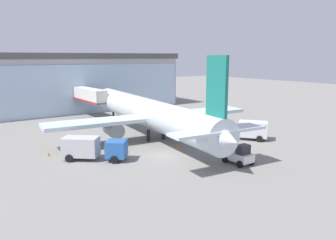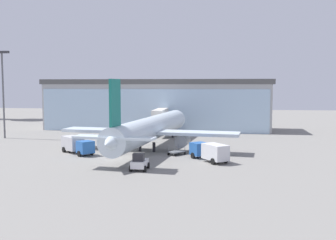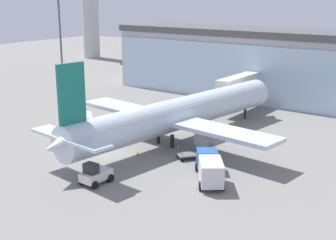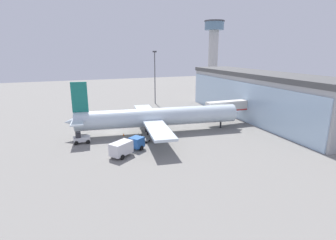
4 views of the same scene
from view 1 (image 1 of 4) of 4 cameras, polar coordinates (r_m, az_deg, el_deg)
name	(u,v)px [view 1 (image 1 of 4)]	position (r m, az deg, el deg)	size (l,w,h in m)	color
ground	(166,155)	(39.97, -0.33, -6.12)	(240.00, 240.00, 0.00)	gray
terminal_building	(55,83)	(74.52, -19.05, 6.15)	(56.54, 14.84, 12.47)	#A8A8A8
jet_bridge	(87,95)	(65.62, -13.98, 4.26)	(2.38, 13.80, 5.80)	beige
airplane	(149,113)	(48.15, -3.30, 1.20)	(30.67, 39.88, 11.91)	silver
catering_truck	(92,148)	(38.78, -13.04, -4.70)	(6.88, 6.54, 2.65)	#2659A5
fuel_truck	(243,129)	(48.51, 12.97, -1.54)	(6.04, 7.21, 2.65)	#2659A5
baggage_cart	(195,135)	(48.07, 4.76, -2.59)	(2.98, 3.19, 1.50)	slate
pushback_tug	(239,155)	(37.40, 12.30, -6.04)	(2.23, 3.25, 2.30)	silver
safety_cone_nose	(177,146)	(42.67, 1.66, -4.63)	(0.36, 0.36, 0.55)	orange
safety_cone_wingtip	(48,154)	(42.05, -20.13, -5.56)	(0.36, 0.36, 0.55)	orange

